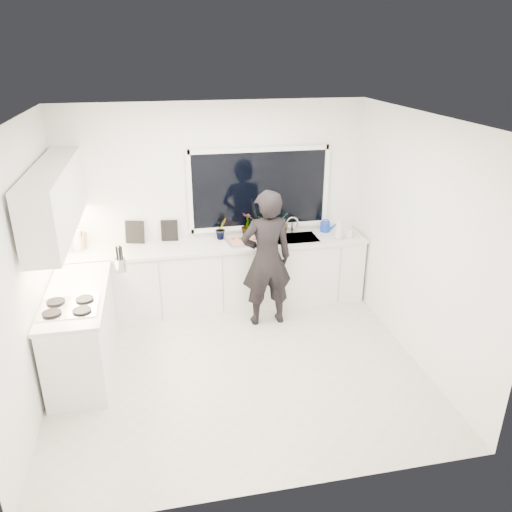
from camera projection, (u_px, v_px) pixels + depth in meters
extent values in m
cube|color=beige|center=(238.00, 366.00, 5.61)|extent=(4.00, 3.50, 0.02)
cube|color=white|center=(215.00, 205.00, 6.67)|extent=(4.00, 0.02, 2.70)
cube|color=white|center=(27.00, 271.00, 4.71)|extent=(0.02, 3.50, 2.70)
cube|color=white|center=(418.00, 241.00, 5.45)|extent=(0.02, 3.50, 2.70)
cube|color=white|center=(234.00, 118.00, 4.55)|extent=(4.00, 3.50, 0.02)
cube|color=black|center=(259.00, 189.00, 6.67)|extent=(1.80, 0.02, 1.00)
cube|color=white|center=(220.00, 276.00, 6.75)|extent=(3.92, 0.58, 0.88)
cube|color=white|center=(82.00, 331.00, 5.45)|extent=(0.58, 1.60, 0.88)
cube|color=silver|center=(219.00, 245.00, 6.56)|extent=(3.94, 0.62, 0.04)
cube|color=silver|center=(76.00, 294.00, 5.27)|extent=(0.62, 1.60, 0.04)
cube|color=white|center=(55.00, 199.00, 5.19)|extent=(0.34, 2.10, 0.70)
cube|color=silver|center=(296.00, 241.00, 6.77)|extent=(0.58, 0.42, 0.14)
cylinder|color=silver|center=(292.00, 225.00, 6.89)|extent=(0.03, 0.03, 0.22)
cube|color=black|center=(69.00, 307.00, 4.93)|extent=(0.56, 0.48, 0.03)
imported|color=black|center=(267.00, 259.00, 6.17)|extent=(0.66, 0.45, 1.77)
cube|color=silver|center=(246.00, 241.00, 6.59)|extent=(0.56, 0.45, 0.03)
cube|color=red|center=(246.00, 240.00, 6.58)|extent=(0.51, 0.40, 0.01)
cylinder|color=#1232B1|center=(325.00, 227.00, 6.96)|extent=(0.18, 0.18, 0.13)
cylinder|color=silver|center=(77.00, 241.00, 6.27)|extent=(0.12, 0.12, 0.26)
cube|color=#9D6949|center=(80.00, 241.00, 6.32)|extent=(0.15, 0.13, 0.22)
cylinder|color=silver|center=(121.00, 265.00, 5.72)|extent=(0.16, 0.16, 0.16)
cube|color=black|center=(169.00, 230.00, 6.61)|extent=(0.22, 0.05, 0.28)
cube|color=black|center=(135.00, 232.00, 6.52)|extent=(0.25, 0.09, 0.30)
imported|color=#26662D|center=(221.00, 229.00, 6.66)|extent=(0.20, 0.19, 0.29)
imported|color=#26662D|center=(248.00, 225.00, 6.71)|extent=(0.26, 0.26, 0.34)
imported|color=#26662D|center=(263.00, 225.00, 6.76)|extent=(0.37, 0.36, 0.31)
imported|color=#26662D|center=(284.00, 223.00, 6.81)|extent=(0.20, 0.20, 0.32)
imported|color=#D8BF66|center=(339.00, 228.00, 6.66)|extent=(0.17, 0.17, 0.31)
imported|color=#D8BF66|center=(350.00, 231.00, 6.71)|extent=(0.13, 0.13, 0.20)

